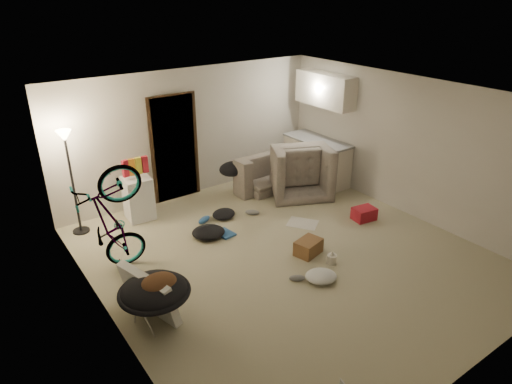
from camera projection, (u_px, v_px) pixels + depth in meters
floor at (286, 256)px, 7.18m from camera, size 5.50×6.00×0.02m
ceiling at (291, 97)px, 6.13m from camera, size 5.50×6.00×0.02m
wall_back at (191, 133)px, 8.88m from camera, size 5.50×0.02×2.50m
wall_front at (485, 282)px, 4.42m from camera, size 5.50×0.02×2.50m
wall_left at (101, 238)px, 5.19m from camera, size 0.02×6.00×2.50m
wall_right at (409, 147)px, 8.11m from camera, size 0.02×6.00×2.50m
doorway at (174, 148)px, 8.74m from camera, size 0.85×0.10×2.04m
door_trim at (175, 149)px, 8.71m from camera, size 0.97×0.04×2.10m
floor_lamp at (69, 161)px, 7.32m from camera, size 0.28×0.28×1.81m
kitchen_counter at (316, 161)px, 9.76m from camera, size 0.60×1.50×0.88m
counter_top at (318, 141)px, 9.56m from camera, size 0.64×1.54×0.04m
kitchen_uppers at (325, 90)px, 9.20m from camera, size 0.38×1.40×0.65m
sofa at (270, 170)px, 9.68m from camera, size 1.99×0.84×0.57m
armchair at (296, 172)px, 9.32m from camera, size 1.50×1.43×0.77m
bicycle at (115, 244)px, 6.59m from camera, size 1.83×0.97×1.01m
mini_fridge at (138, 198)px, 8.18m from camera, size 0.49×0.49×0.78m
snack_box_0 at (125, 169)px, 7.84m from camera, size 0.11×0.09×0.30m
snack_box_1 at (132, 167)px, 7.90m from camera, size 0.11×0.08×0.30m
snack_box_2 at (139, 166)px, 7.96m from camera, size 0.11×0.08×0.30m
snack_box_3 at (145, 164)px, 8.03m from camera, size 0.10×0.08×0.30m
saucer_chair at (155, 297)px, 5.61m from camera, size 0.89×0.89×0.63m
hoodie at (158, 284)px, 5.53m from camera, size 0.55×0.48×0.22m
sofa_drape at (233, 169)px, 9.07m from camera, size 0.59×0.50×0.28m
tv_box at (149, 293)px, 5.78m from camera, size 0.48×0.98×0.64m
drink_case_a at (308, 247)px, 7.17m from camera, size 0.48×0.39×0.24m
drink_case_b at (364, 214)px, 8.23m from camera, size 0.43×0.34×0.23m
juicer at (332, 259)px, 6.93m from camera, size 0.15×0.15×0.22m
newspaper at (303, 223)px, 8.13m from camera, size 0.62×0.65×0.01m
book_blue at (225, 233)px, 7.77m from camera, size 0.29×0.37×0.03m
book_white at (215, 228)px, 7.94m from camera, size 0.21×0.26×0.02m
shoe_0 at (204, 220)px, 8.15m from camera, size 0.31×0.22×0.11m
shoe_1 at (252, 212)px, 8.42m from camera, size 0.27×0.26×0.10m
shoe_3 at (297, 278)px, 6.55m from camera, size 0.25×0.21×0.09m
clothes_lump_a at (208, 232)px, 7.66m from camera, size 0.69×0.65×0.18m
clothes_lump_b at (224, 214)px, 8.32m from camera, size 0.56×0.53×0.14m
clothes_lump_c at (321, 276)px, 6.54m from camera, size 0.59×0.56×0.14m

